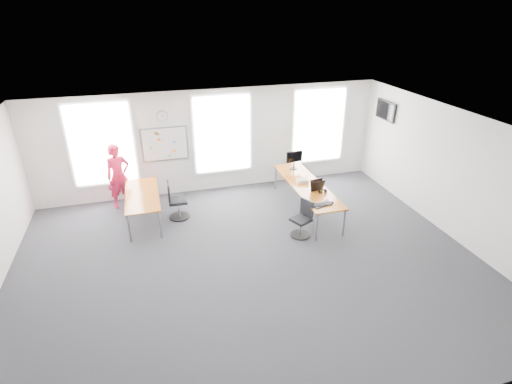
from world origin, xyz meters
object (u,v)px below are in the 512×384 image
object	(u,v)px
desk_left	(142,196)
person	(119,176)
monitor	(294,158)
chair_left	(176,202)
headphones	(322,191)
chair_right	(302,220)
keyboard	(323,205)
desk_right	(307,186)

from	to	relation	value
desk_left	person	xyz separation A→B (m)	(-0.56, 1.02, 0.20)
desk_left	monitor	distance (m)	4.34
person	desk_left	bearing A→B (deg)	-80.66
desk_left	person	world-z (taller)	person
chair_left	headphones	world-z (taller)	chair_left
chair_right	person	bearing A→B (deg)	-148.50
chair_right	monitor	bearing A→B (deg)	139.58
person	keyboard	xyz separation A→B (m)	(4.71, -2.85, -0.12)
headphones	monitor	bearing A→B (deg)	114.05
desk_left	chair_left	bearing A→B (deg)	-5.96
person	monitor	world-z (taller)	person
headphones	monitor	world-z (taller)	monitor
desk_left	monitor	world-z (taller)	monitor
headphones	keyboard	bearing A→B (deg)	-94.36
desk_left	person	distance (m)	1.18
desk_left	monitor	size ratio (longest dim) A/B	3.77
person	monitor	size ratio (longest dim) A/B	3.25
desk_left	chair_left	world-z (taller)	chair_left
keyboard	headphones	bearing A→B (deg)	47.37
keyboard	monitor	distance (m)	2.33
chair_right	keyboard	world-z (taller)	chair_right
desk_left	chair_right	bearing A→B (deg)	-26.14
desk_right	chair_right	size ratio (longest dim) A/B	3.44
desk_right	headphones	bearing A→B (deg)	-73.50
desk_left	keyboard	bearing A→B (deg)	-23.81
person	headphones	xyz separation A→B (m)	(4.98, -2.25, -0.08)
chair_left	monitor	xyz separation A→B (m)	(3.48, 0.56, 0.65)
desk_left	headphones	distance (m)	4.59
desk_right	desk_left	bearing A→B (deg)	171.54
desk_left	keyboard	world-z (taller)	keyboard
chair_right	person	size ratio (longest dim) A/B	0.51
chair_left	person	world-z (taller)	person
headphones	person	bearing A→B (deg)	175.66
headphones	desk_right	bearing A→B (deg)	126.44
desk_left	chair_right	distance (m)	4.09
keyboard	headphones	world-z (taller)	headphones
desk_right	person	xyz separation A→B (m)	(-4.80, 1.65, 0.18)
chair_right	person	xyz separation A→B (m)	(-4.22, 2.82, 0.49)
chair_left	headphones	xyz separation A→B (m)	(3.60, -1.14, 0.37)
keyboard	monitor	size ratio (longest dim) A/B	0.91
person	headphones	bearing A→B (deg)	-43.63
desk_right	headphones	distance (m)	0.63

